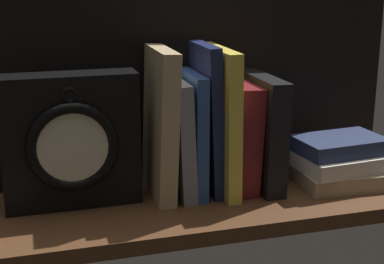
{
  "coord_description": "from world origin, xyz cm",
  "views": [
    {
      "loc": [
        -30.06,
        -89.49,
        38.57
      ],
      "look_at": [
        -2.77,
        3.53,
        10.84
      ],
      "focal_mm": 54.86,
      "sensor_mm": 36.0,
      "label": 1
    }
  ],
  "objects_px": {
    "book_tan_shortstories": "(161,124)",
    "book_yellow_seinlanguage": "(219,120)",
    "framed_clock": "(71,141)",
    "book_black_skeptic": "(261,131)",
    "book_blue_modern": "(192,133)",
    "book_navy_bierce": "(205,119)",
    "book_stack_side": "(342,162)",
    "book_maroon_dawkins": "(238,136)",
    "book_gray_chess": "(178,137)"
  },
  "relations": [
    {
      "from": "book_blue_modern",
      "to": "book_maroon_dawkins",
      "type": "bearing_deg",
      "value": 0.0
    },
    {
      "from": "book_tan_shortstories",
      "to": "book_navy_bierce",
      "type": "height_order",
      "value": "book_navy_bierce"
    },
    {
      "from": "book_maroon_dawkins",
      "to": "book_stack_side",
      "type": "relative_size",
      "value": 1.01
    },
    {
      "from": "book_blue_modern",
      "to": "book_gray_chess",
      "type": "bearing_deg",
      "value": 180.0
    },
    {
      "from": "book_blue_modern",
      "to": "book_black_skeptic",
      "type": "bearing_deg",
      "value": 0.0
    },
    {
      "from": "book_yellow_seinlanguage",
      "to": "framed_clock",
      "type": "height_order",
      "value": "book_yellow_seinlanguage"
    },
    {
      "from": "book_blue_modern",
      "to": "book_maroon_dawkins",
      "type": "relative_size",
      "value": 1.12
    },
    {
      "from": "book_blue_modern",
      "to": "book_navy_bierce",
      "type": "distance_m",
      "value": 0.03
    },
    {
      "from": "book_navy_bierce",
      "to": "book_black_skeptic",
      "type": "xyz_separation_m",
      "value": [
        0.1,
        0.0,
        -0.03
      ]
    },
    {
      "from": "book_blue_modern",
      "to": "framed_clock",
      "type": "xyz_separation_m",
      "value": [
        -0.21,
        -0.0,
        0.0
      ]
    },
    {
      "from": "book_black_skeptic",
      "to": "book_stack_side",
      "type": "height_order",
      "value": "book_black_skeptic"
    },
    {
      "from": "book_blue_modern",
      "to": "book_tan_shortstories",
      "type": "bearing_deg",
      "value": 180.0
    },
    {
      "from": "book_blue_modern",
      "to": "book_stack_side",
      "type": "bearing_deg",
      "value": -7.93
    },
    {
      "from": "book_black_skeptic",
      "to": "book_stack_side",
      "type": "relative_size",
      "value": 1.07
    },
    {
      "from": "book_tan_shortstories",
      "to": "book_blue_modern",
      "type": "relative_size",
      "value": 1.2
    },
    {
      "from": "book_gray_chess",
      "to": "book_yellow_seinlanguage",
      "type": "xyz_separation_m",
      "value": [
        0.07,
        0.0,
        0.03
      ]
    },
    {
      "from": "book_gray_chess",
      "to": "book_blue_modern",
      "type": "bearing_deg",
      "value": 0.0
    },
    {
      "from": "book_maroon_dawkins",
      "to": "book_black_skeptic",
      "type": "distance_m",
      "value": 0.04
    },
    {
      "from": "book_blue_modern",
      "to": "book_navy_bierce",
      "type": "bearing_deg",
      "value": 0.0
    },
    {
      "from": "framed_clock",
      "to": "book_tan_shortstories",
      "type": "bearing_deg",
      "value": 1.47
    },
    {
      "from": "book_blue_modern",
      "to": "book_stack_side",
      "type": "height_order",
      "value": "book_blue_modern"
    },
    {
      "from": "book_tan_shortstories",
      "to": "book_yellow_seinlanguage",
      "type": "relative_size",
      "value": 1.01
    },
    {
      "from": "book_gray_chess",
      "to": "book_blue_modern",
      "type": "relative_size",
      "value": 0.95
    },
    {
      "from": "book_navy_bierce",
      "to": "book_stack_side",
      "type": "height_order",
      "value": "book_navy_bierce"
    },
    {
      "from": "book_tan_shortstories",
      "to": "book_gray_chess",
      "type": "bearing_deg",
      "value": 0.0
    },
    {
      "from": "book_blue_modern",
      "to": "book_navy_bierce",
      "type": "height_order",
      "value": "book_navy_bierce"
    },
    {
      "from": "book_yellow_seinlanguage",
      "to": "book_black_skeptic",
      "type": "height_order",
      "value": "book_yellow_seinlanguage"
    },
    {
      "from": "book_maroon_dawkins",
      "to": "book_black_skeptic",
      "type": "relative_size",
      "value": 0.95
    },
    {
      "from": "book_navy_bierce",
      "to": "book_black_skeptic",
      "type": "height_order",
      "value": "book_navy_bierce"
    },
    {
      "from": "book_tan_shortstories",
      "to": "book_navy_bierce",
      "type": "bearing_deg",
      "value": 0.0
    },
    {
      "from": "book_gray_chess",
      "to": "book_black_skeptic",
      "type": "distance_m",
      "value": 0.15
    },
    {
      "from": "book_gray_chess",
      "to": "book_maroon_dawkins",
      "type": "distance_m",
      "value": 0.11
    },
    {
      "from": "book_navy_bierce",
      "to": "book_stack_side",
      "type": "xyz_separation_m",
      "value": [
        0.25,
        -0.04,
        -0.09
      ]
    },
    {
      "from": "book_black_skeptic",
      "to": "book_blue_modern",
      "type": "bearing_deg",
      "value": 180.0
    },
    {
      "from": "book_black_skeptic",
      "to": "framed_clock",
      "type": "distance_m",
      "value": 0.33
    },
    {
      "from": "book_navy_bierce",
      "to": "book_stack_side",
      "type": "relative_size",
      "value": 1.38
    },
    {
      "from": "book_gray_chess",
      "to": "book_blue_modern",
      "type": "xyz_separation_m",
      "value": [
        0.03,
        0.0,
        0.0
      ]
    },
    {
      "from": "book_gray_chess",
      "to": "book_stack_side",
      "type": "distance_m",
      "value": 0.31
    },
    {
      "from": "book_black_skeptic",
      "to": "book_tan_shortstories",
      "type": "bearing_deg",
      "value": 180.0
    },
    {
      "from": "book_tan_shortstories",
      "to": "book_black_skeptic",
      "type": "xyz_separation_m",
      "value": [
        0.18,
        0.0,
        -0.03
      ]
    },
    {
      "from": "book_blue_modern",
      "to": "book_yellow_seinlanguage",
      "type": "relative_size",
      "value": 0.84
    },
    {
      "from": "book_gray_chess",
      "to": "book_yellow_seinlanguage",
      "type": "distance_m",
      "value": 0.08
    },
    {
      "from": "framed_clock",
      "to": "book_stack_side",
      "type": "relative_size",
      "value": 1.18
    },
    {
      "from": "book_yellow_seinlanguage",
      "to": "book_black_skeptic",
      "type": "relative_size",
      "value": 1.26
    },
    {
      "from": "book_tan_shortstories",
      "to": "book_maroon_dawkins",
      "type": "xyz_separation_m",
      "value": [
        0.14,
        0.0,
        -0.03
      ]
    },
    {
      "from": "framed_clock",
      "to": "book_blue_modern",
      "type": "bearing_deg",
      "value": 1.07
    },
    {
      "from": "book_tan_shortstories",
      "to": "book_gray_chess",
      "type": "xyz_separation_m",
      "value": [
        0.03,
        0.0,
        -0.03
      ]
    },
    {
      "from": "book_tan_shortstories",
      "to": "book_stack_side",
      "type": "bearing_deg",
      "value": -6.59
    },
    {
      "from": "book_yellow_seinlanguage",
      "to": "book_tan_shortstories",
      "type": "bearing_deg",
      "value": 180.0
    },
    {
      "from": "book_maroon_dawkins",
      "to": "book_blue_modern",
      "type": "bearing_deg",
      "value": 180.0
    }
  ]
}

